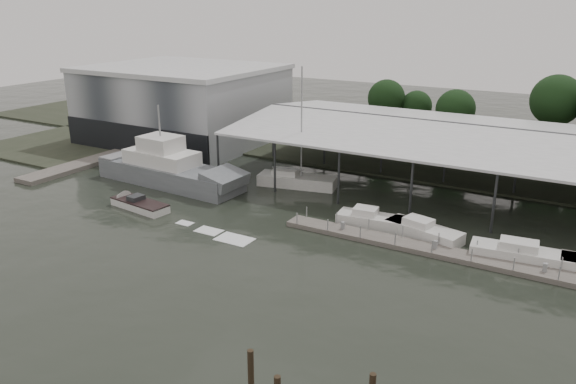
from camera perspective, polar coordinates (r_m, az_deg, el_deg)
The scene contains 13 objects.
ground at distance 43.56m, azimuth -7.31°, elevation -7.09°, with size 200.00×200.00×0.00m, color black.
land_strip_far at distance 79.07m, azimuth 11.35°, elevation 4.67°, with size 140.00×30.00×0.30m.
land_strip_west at distance 90.46m, azimuth -16.22°, elevation 6.05°, with size 20.00×40.00×0.30m.
storage_warehouse at distance 81.31m, azimuth -10.59°, elevation 8.84°, with size 24.50×20.50×10.50m.
covered_boat_shed at distance 60.69m, azimuth 22.60°, elevation 5.20°, with size 58.24×24.00×6.96m.
trawler_dock at distance 72.81m, azimuth -19.67°, elevation 2.83°, with size 3.00×18.00×0.50m.
floating_dock at distance 45.90m, azimuth 15.88°, elevation -6.02°, with size 28.00×2.00×1.40m.
grey_trawler at distance 62.16m, azimuth -11.86°, elevation 2.20°, with size 18.16×5.65×8.84m.
white_sailboat at distance 60.36m, azimuth 0.82°, elevation 1.20°, with size 8.76×4.30×12.95m.
speedboat_underway at distance 56.11m, azimuth -15.19°, elevation -1.15°, with size 18.06×4.19×2.00m.
moored_cruiser_0 at distance 50.20m, azimuth 8.31°, elevation -2.78°, with size 6.01×2.84×1.70m.
moored_cruiser_1 at distance 48.63m, azimuth 13.54°, elevation -3.85°, with size 6.89×3.75×1.70m.
moored_cruiser_2 at distance 46.62m, azimuth 22.84°, elevation -5.87°, with size 8.12×2.99×1.70m.
Camera 1 is at (24.20, -30.89, 18.89)m, focal length 35.00 mm.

